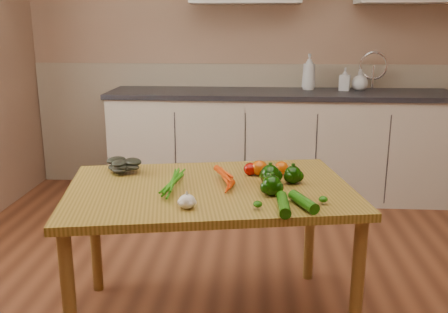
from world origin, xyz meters
TOP-DOWN VIEW (x-y plane):
  - room at (0.00, 0.17)m, footprint 4.04×5.04m
  - counter_run at (0.21, 2.19)m, footprint 2.84×0.64m
  - table at (-0.21, 0.25)m, footprint 1.44×1.06m
  - soap_bottle_a at (0.44, 2.31)m, footprint 0.12×0.12m
  - soap_bottle_b at (0.74, 2.28)m, footprint 0.11×0.11m
  - soap_bottle_c at (0.86, 2.29)m, footprint 0.14×0.14m
  - carrot_bunch at (-0.21, 0.25)m, footprint 0.27×0.23m
  - leafy_greens at (-0.66, 0.44)m, footprint 0.19×0.17m
  - garlic_bulb at (-0.27, -0.04)m, footprint 0.07×0.07m
  - pepper_a at (0.08, 0.29)m, footprint 0.10×0.10m
  - pepper_b at (0.18, 0.32)m, footprint 0.08×0.08m
  - pepper_c at (0.08, 0.15)m, footprint 0.09×0.09m
  - tomato_a at (-0.02, 0.44)m, footprint 0.07×0.07m
  - tomato_b at (0.03, 0.44)m, footprint 0.08×0.08m
  - tomato_c at (0.14, 0.47)m, footprint 0.07×0.07m
  - zucchini_a at (0.21, 0.00)m, footprint 0.12×0.19m
  - zucchini_b at (0.12, -0.04)m, footprint 0.05×0.21m

SIDE VIEW (x-z plane):
  - counter_run at x=0.21m, z-range -0.11..1.03m
  - table at x=-0.21m, z-range 0.27..0.98m
  - zucchini_a at x=0.21m, z-range 0.70..0.75m
  - zucchini_b at x=0.12m, z-range 0.70..0.75m
  - garlic_bulb at x=-0.27m, z-range 0.70..0.76m
  - tomato_a at x=-0.02m, z-range 0.70..0.77m
  - carrot_bunch at x=-0.21m, z-range 0.70..0.77m
  - tomato_c at x=0.14m, z-range 0.70..0.77m
  - tomato_b at x=0.03m, z-range 0.70..0.78m
  - pepper_b at x=0.18m, z-range 0.70..0.79m
  - pepper_c at x=0.08m, z-range 0.70..0.79m
  - leafy_greens at x=-0.66m, z-range 0.70..0.80m
  - pepper_a at x=0.08m, z-range 0.70..0.80m
  - soap_bottle_c at x=0.86m, z-range 0.90..1.07m
  - soap_bottle_b at x=0.74m, z-range 0.90..1.09m
  - soap_bottle_a at x=0.44m, z-range 0.90..1.20m
  - room at x=0.00m, z-range -0.07..2.57m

